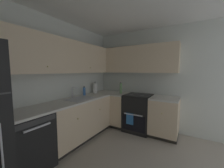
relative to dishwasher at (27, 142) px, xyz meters
name	(u,v)px	position (x,y,z in m)	size (l,w,h in m)	color
wall_back	(51,82)	(0.66, 0.33, 0.82)	(3.64, 0.05, 2.49)	silver
wall_right	(165,80)	(2.45, -1.48, 0.82)	(0.05, 3.67, 2.49)	silver
dishwasher	(27,142)	(0.00, 0.00, 0.00)	(0.60, 0.63, 0.85)	black
lower_cabinets_back	(79,120)	(1.07, 0.00, 0.00)	(1.52, 0.62, 0.85)	beige
countertop_back	(78,100)	(1.06, 0.00, 0.44)	(2.73, 0.60, 0.04)	beige
lower_cabinets_right	(147,115)	(2.13, -1.16, 0.00)	(0.62, 1.54, 0.85)	beige
countertop_right	(148,97)	(2.13, -1.16, 0.44)	(0.60, 1.54, 0.03)	beige
oven_range	(138,112)	(2.14, -0.94, 0.02)	(0.68, 0.62, 1.03)	black
upper_cabinets_back	(66,57)	(0.90, 0.14, 1.33)	(2.41, 0.34, 0.65)	beige
upper_cabinets_right	(134,60)	(2.27, -0.74, 1.33)	(0.32, 2.09, 0.65)	beige
sink	(80,101)	(1.08, -0.03, 0.42)	(0.56, 0.40, 0.10)	#B7B7BC
faucet	(73,91)	(1.09, 0.18, 0.60)	(0.07, 0.16, 0.23)	silver
soap_bottle	(84,91)	(1.44, 0.18, 0.56)	(0.06, 0.06, 0.22)	#3F72BF
paper_towel_roll	(95,88)	(1.83, 0.16, 0.59)	(0.11, 0.11, 0.31)	white
oil_bottle	(121,88)	(2.13, -0.46, 0.59)	(0.06, 0.06, 0.29)	#729E66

